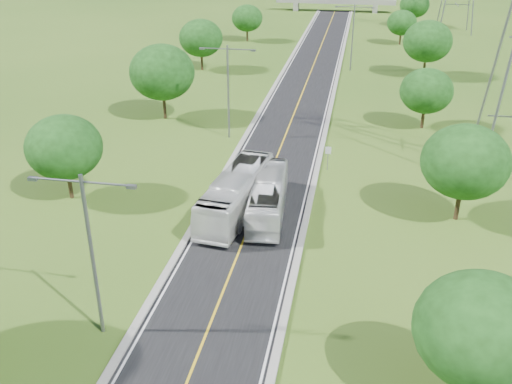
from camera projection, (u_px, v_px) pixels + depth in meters
ground at (299, 101)px, 74.76m from camera, size 260.00×260.00×0.00m
road at (304, 89)px, 80.06m from camera, size 8.00×150.00×0.06m
curb_left at (274, 87)px, 80.72m from camera, size 0.50×150.00×0.22m
curb_right at (334, 90)px, 79.33m from camera, size 0.50×150.00×0.22m
speed_limit_sign at (328, 154)px, 53.72m from camera, size 0.55×0.09×2.40m
overpass at (335, 2)px, 144.53m from camera, size 30.00×3.00×3.20m
streetlight_near_left at (90, 243)px, 30.66m from camera, size 5.90×0.25×10.00m
streetlight_mid_left at (228, 84)px, 59.87m from camera, size 5.90×0.25×10.00m
streetlight_far_right at (353, 32)px, 87.13m from camera, size 5.90×0.25×10.00m
tree_lb at (64, 147)px, 47.02m from camera, size 6.30×6.30×7.33m
tree_lc at (162, 72)px, 65.93m from camera, size 7.56×7.56×8.79m
tree_ld at (201, 38)px, 87.77m from camera, size 6.72×6.72×7.82m
tree_le at (247, 18)px, 108.88m from camera, size 5.88×5.88×6.84m
tree_ra at (482, 330)px, 26.19m from camera, size 6.30×6.30×7.33m
tree_rb at (465, 162)px, 43.43m from camera, size 6.72×6.72×7.82m
tree_rc at (426, 91)px, 63.34m from camera, size 5.88×5.88×6.84m
tree_rd at (428, 41)px, 83.86m from camera, size 7.14×7.14×8.30m
tree_re at (402, 23)px, 106.05m from camera, size 5.46×5.46×6.35m
tree_rf at (415, 5)px, 122.92m from camera, size 6.30×6.30×7.33m
bus_outbound at (268, 197)px, 45.63m from camera, size 3.37×11.03×3.03m
bus_inbound at (236, 193)px, 45.78m from camera, size 4.28×12.53×3.42m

